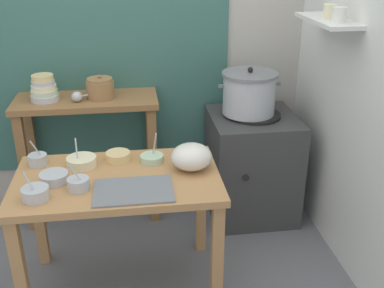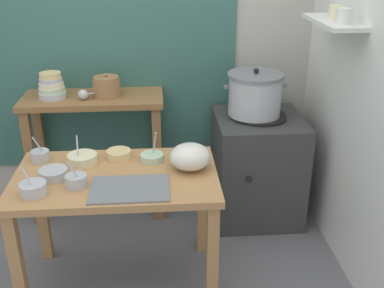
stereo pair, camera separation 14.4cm
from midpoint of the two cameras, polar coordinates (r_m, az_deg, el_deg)
name	(u,v)px [view 2 (the right image)]	position (r m, az deg, el deg)	size (l,w,h in m)	color
ground_plane	(124,281)	(2.92, -6.88, -16.47)	(9.00, 9.00, 0.00)	slate
wall_back	(134,29)	(3.37, -5.89, 13.91)	(4.40, 0.12, 2.60)	#B2ADA3
wall_right	(369,55)	(2.78, 22.42, 10.08)	(0.30, 3.20, 2.60)	silver
prep_table	(117,192)	(2.57, -7.65, -5.97)	(1.10, 0.66, 0.72)	#B27F4C
back_shelf_table	(95,126)	(3.30, -10.64, 2.13)	(0.96, 0.40, 0.90)	olive
stove_block	(257,167)	(3.37, 9.22, -2.79)	(0.60, 0.61, 0.78)	#383838
steamer_pot	(255,94)	(3.18, 9.07, 6.10)	(0.43, 0.38, 0.32)	#B7BABF
clay_pot	(107,87)	(3.20, -9.21, 6.99)	(0.19, 0.19, 0.16)	olive
bowl_stack_enamel	(52,87)	(3.24, -15.70, 6.81)	(0.18, 0.18, 0.18)	#B7BABF
ladle	(85,94)	(3.16, -11.83, 5.99)	(0.24, 0.12, 0.07)	#B7BABF
serving_tray	(130,189)	(2.36, -5.95, -5.53)	(0.40, 0.28, 0.01)	slate
plastic_bag	(190,157)	(2.53, 1.40, -1.59)	(0.23, 0.21, 0.15)	silver
prep_bowl_0	(82,158)	(2.66, -11.87, -1.77)	(0.17, 0.17, 0.16)	beige
prep_bowl_1	(40,155)	(2.75, -16.79, -1.37)	(0.10, 0.10, 0.17)	#B7BABF
prep_bowl_2	(33,188)	(2.41, -17.38, -5.26)	(0.13, 0.13, 0.15)	#B7BABF
prep_bowl_3	(119,154)	(2.69, -7.51, -1.24)	(0.14, 0.14, 0.05)	#E5C684
prep_bowl_4	(54,173)	(2.54, -15.16, -3.54)	(0.15, 0.15, 0.05)	#B7BABF
prep_bowl_5	(152,157)	(2.64, -3.40, -1.62)	(0.13, 0.13, 0.18)	#B7D1AD
prep_bowl_6	(76,180)	(2.43, -12.45, -4.41)	(0.11, 0.11, 0.15)	#B7BABF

